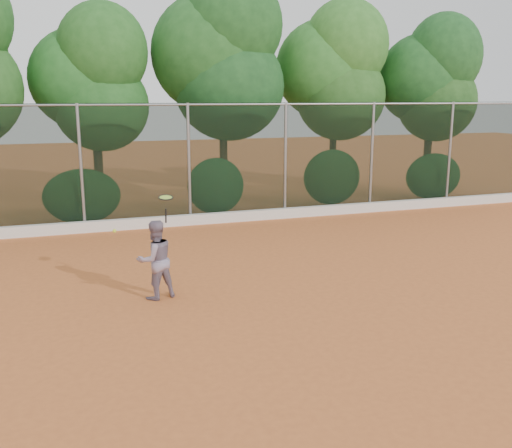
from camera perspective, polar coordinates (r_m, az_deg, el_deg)
name	(u,v)px	position (r m, az deg, el deg)	size (l,w,h in m)	color
ground	(274,302)	(10.51, 1.78, -7.80)	(80.00, 80.00, 0.00)	#C9662F
concrete_curb	(192,220)	(16.78, -6.44, 0.44)	(24.00, 0.20, 0.30)	silver
tennis_player	(155,260)	(10.65, -10.04, -3.54)	(0.72, 0.56, 1.48)	gray
chainlink_fence	(189,161)	(16.69, -6.72, 6.31)	(24.09, 0.09, 3.50)	black
foliage_backdrop	(156,72)	(18.45, -10.00, 14.71)	(23.70, 3.63, 7.55)	#48321B
tennis_racket	(166,200)	(10.42, -9.01, 2.43)	(0.29, 0.29, 0.53)	black
tennis_ball_in_flight	(114,231)	(10.34, -13.97, -0.67)	(0.07, 0.07, 0.07)	#D5ED36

